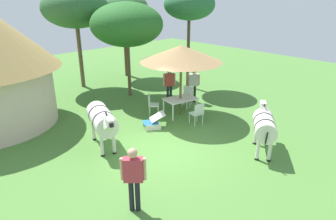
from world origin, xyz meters
TOP-DOWN VIEW (x-y plane):
  - ground_plane at (0.00, 0.00)m, footprint 36.00×36.00m
  - shade_umbrella at (2.67, 1.67)m, footprint 3.29×3.29m
  - patio_dining_table at (2.67, 1.67)m, footprint 1.47×1.10m
  - patio_chair_near_lawn at (1.81, 2.50)m, footprint 0.61×0.61m
  - patio_chair_east_end at (2.43, 0.49)m, footprint 0.51×0.50m
  - patio_chair_near_hut at (3.72, 2.24)m, footprint 0.58×0.59m
  - guest_beside_umbrella at (4.30, 2.41)m, footprint 0.45×0.44m
  - guest_behind_table at (3.42, 3.13)m, footprint 0.52×0.40m
  - standing_watcher at (-2.42, -1.82)m, footprint 0.47×0.46m
  - striped_lounge_chair at (1.00, 1.48)m, footprint 0.97×0.85m
  - zebra_nearest_camera at (2.37, -2.38)m, footprint 1.81×1.43m
  - zebra_by_umbrella at (-1.24, 1.42)m, footprint 1.20×2.25m
  - acacia_tree_left_background at (4.87, 8.47)m, footprint 2.77×2.77m
  - acacia_tree_right_background at (2.68, 5.25)m, footprint 3.40×3.40m
  - acacia_tree_behind_hut at (5.87, 4.26)m, footprint 2.58×2.58m
  - acacia_tree_far_lawn at (1.72, 8.25)m, footprint 3.37×3.37m

SIDE VIEW (x-z plane):
  - ground_plane at x=0.00m, z-range 0.00..0.00m
  - striped_lounge_chair at x=1.00m, z-range -0.04..0.54m
  - patio_chair_near_lawn at x=1.81m, z-range 0.07..0.97m
  - patio_chair_east_end at x=2.43m, z-range 0.07..0.97m
  - patio_chair_near_hut at x=3.72m, z-range 0.07..0.97m
  - patio_dining_table at x=2.67m, z-range 0.28..1.02m
  - zebra_nearest_camera at x=2.37m, z-range 0.20..1.68m
  - guest_beside_umbrella at x=4.30m, z-range 0.16..1.75m
  - guest_behind_table at x=3.42m, z-range 0.17..1.80m
  - zebra_by_umbrella at x=-1.24m, z-range 0.24..1.78m
  - standing_watcher at x=-2.42m, z-range 0.17..1.85m
  - shade_umbrella at x=2.67m, z-range 1.14..4.10m
  - acacia_tree_right_background at x=2.68m, z-range 1.22..5.72m
  - acacia_tree_left_background at x=4.87m, z-range 1.57..6.46m
  - acacia_tree_far_lawn at x=1.72m, z-range 1.55..6.69m
  - acacia_tree_behind_hut at x=5.87m, z-range 1.74..6.81m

